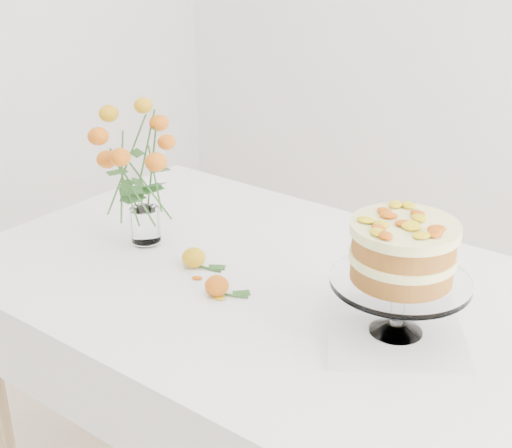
% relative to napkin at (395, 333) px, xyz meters
% --- Properties ---
extents(table, '(1.43, 0.93, 0.76)m').
position_rel_napkin_xyz_m(table, '(-0.36, 0.03, -0.09)').
color(table, tan).
rests_on(table, ground).
extents(napkin, '(0.38, 0.38, 0.01)m').
position_rel_napkin_xyz_m(napkin, '(0.00, 0.00, 0.00)').
color(napkin, silver).
rests_on(napkin, table).
extents(cake_stand, '(0.28, 0.28, 0.25)m').
position_rel_napkin_xyz_m(cake_stand, '(0.00, -0.00, 0.17)').
color(cake_stand, white).
rests_on(cake_stand, napkin).
extents(rose_vase, '(0.31, 0.31, 0.39)m').
position_rel_napkin_xyz_m(rose_vase, '(-0.71, -0.00, 0.22)').
color(rose_vase, white).
rests_on(rose_vase, table).
extents(loose_rose_near, '(0.10, 0.06, 0.05)m').
position_rel_napkin_xyz_m(loose_rose_near, '(-0.52, -0.02, 0.02)').
color(loose_rose_near, orange).
rests_on(loose_rose_near, table).
extents(loose_rose_far, '(0.09, 0.06, 0.05)m').
position_rel_napkin_xyz_m(loose_rose_far, '(-0.39, -0.10, 0.02)').
color(loose_rose_far, '#C84709').
rests_on(loose_rose_far, table).
extents(stray_petal_a, '(0.03, 0.02, 0.00)m').
position_rel_napkin_xyz_m(stray_petal_a, '(-0.48, -0.07, -0.00)').
color(stray_petal_a, yellow).
rests_on(stray_petal_a, table).
extents(stray_petal_b, '(0.03, 0.02, 0.00)m').
position_rel_napkin_xyz_m(stray_petal_b, '(-0.38, -0.11, -0.00)').
color(stray_petal_b, yellow).
rests_on(stray_petal_b, table).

